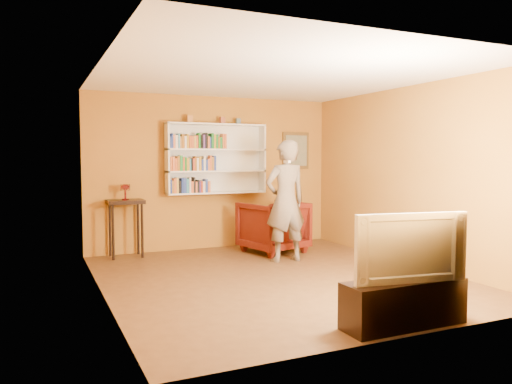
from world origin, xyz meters
TOP-DOWN VIEW (x-y plane):
  - room_shell at (0.00, 0.00)m, footprint 5.30×5.80m
  - bookshelf at (0.00, 2.41)m, footprint 1.80×0.29m
  - books_row_lower at (-0.52, 2.30)m, footprint 0.70×0.19m
  - books_row_middle at (-0.45, 2.30)m, footprint 0.81×0.19m
  - books_row_upper at (-0.35, 2.30)m, footprint 1.01×0.18m
  - ornament_left at (-0.49, 2.35)m, footprint 0.09×0.09m
  - ornament_centre at (0.11, 2.35)m, footprint 0.08×0.08m
  - ornament_right at (0.41, 2.35)m, footprint 0.07×0.07m
  - framed_painting at (1.65, 2.46)m, footprint 0.55×0.05m
  - console_table at (-1.60, 2.25)m, footprint 0.57×0.44m
  - ruby_lustre at (-1.60, 2.25)m, footprint 0.16×0.16m
  - armchair at (0.77, 1.64)m, footprint 1.14×1.16m
  - person at (0.61, 0.88)m, footprint 0.71×0.48m
  - game_remote at (0.43, 0.50)m, footprint 0.04×0.15m
  - tv_cabinet at (0.25, -2.25)m, footprint 1.26×0.38m
  - television at (0.25, -2.25)m, footprint 1.15×0.33m

SIDE VIEW (x-z plane):
  - tv_cabinet at x=0.25m, z-range 0.00..0.45m
  - armchair at x=0.77m, z-range 0.00..0.88m
  - console_table at x=-1.60m, z-range 0.31..1.24m
  - television at x=0.25m, z-range 0.45..1.11m
  - person at x=0.61m, z-range 0.00..1.89m
  - room_shell at x=0.00m, z-range -0.42..2.46m
  - ruby_lustre at x=-1.60m, z-range 0.99..1.25m
  - books_row_lower at x=-0.52m, z-range 0.99..1.26m
  - books_row_middle at x=-0.45m, z-range 1.38..1.64m
  - game_remote at x=0.43m, z-range 1.54..1.58m
  - bookshelf at x=0.00m, z-range 0.98..2.21m
  - framed_painting at x=1.65m, z-range 1.40..2.10m
  - books_row_upper at x=-0.35m, z-range 1.76..2.02m
  - ornament_right at x=0.41m, z-range 2.21..2.32m
  - ornament_centre at x=0.11m, z-range 2.21..2.33m
  - ornament_left at x=-0.49m, z-range 2.21..2.34m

